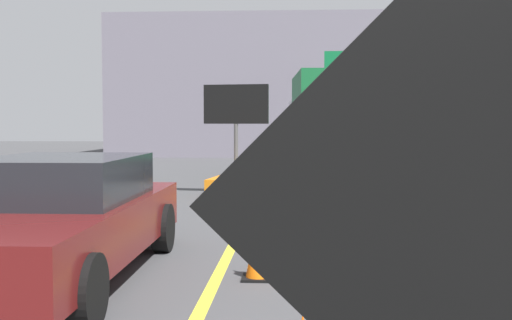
{
  "coord_description": "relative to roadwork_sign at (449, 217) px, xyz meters",
  "views": [
    {
      "loc": [
        0.86,
        0.69,
        1.77
      ],
      "look_at": [
        0.54,
        6.12,
        1.44
      ],
      "focal_mm": 43.86,
      "sensor_mm": 36.0,
      "label": 1
    }
  ],
  "objects": [
    {
      "name": "far_building_block",
      "position": [
        -2.38,
        33.47,
        2.22
      ],
      "size": [
        15.62,
        7.93,
        7.38
      ],
      "primitive_type": "cube",
      "color": "slate",
      "rests_on": "ground"
    },
    {
      "name": "box_truck",
      "position": [
        0.77,
        19.4,
        0.35
      ],
      "size": [
        2.9,
        7.0,
        3.36
      ],
      "color": "black",
      "rests_on": "ground"
    },
    {
      "name": "roadwork_sign",
      "position": [
        0.0,
        0.0,
        0.0
      ],
      "size": [
        1.61,
        0.29,
        2.33
      ],
      "color": "#593819",
      "rests_on": "ground"
    },
    {
      "name": "arrow_board_trailer",
      "position": [
        -1.87,
        13.14,
        -0.99
      ],
      "size": [
        1.6,
        1.93,
        2.7
      ],
      "color": "orange",
      "rests_on": "ground"
    },
    {
      "name": "pickup_car",
      "position": [
        -3.16,
        4.85,
        -0.77
      ],
      "size": [
        2.02,
        4.91,
        1.38
      ],
      "color": "#591414",
      "rests_on": "ground"
    },
    {
      "name": "traffic_cone_curbside",
      "position": [
        -1.4,
        11.24,
        -1.15
      ],
      "size": [
        0.36,
        0.36,
        0.65
      ],
      "color": "black",
      "rests_on": "ground"
    },
    {
      "name": "traffic_cone_far_lane",
      "position": [
        -1.03,
        8.26,
        -1.16
      ],
      "size": [
        0.36,
        0.36,
        0.63
      ],
      "color": "black",
      "rests_on": "ground"
    },
    {
      "name": "highway_guide_sign",
      "position": [
        2.75,
        24.68,
        1.95
      ],
      "size": [
        2.79,
        0.2,
        5.0
      ],
      "color": "gray",
      "rests_on": "ground"
    },
    {
      "name": "traffic_cone_mid_lane",
      "position": [
        -0.88,
        4.98,
        -1.11
      ],
      "size": [
        0.36,
        0.36,
        0.73
      ],
      "color": "black",
      "rests_on": "ground"
    }
  ]
}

